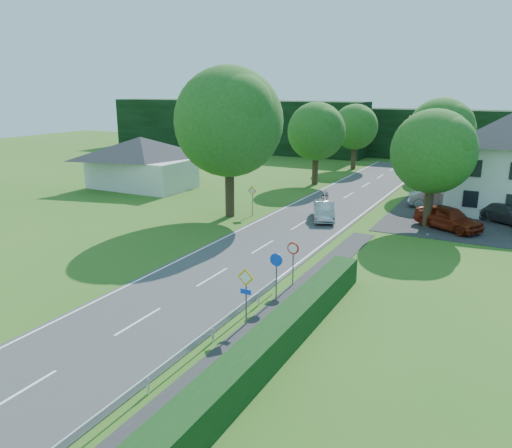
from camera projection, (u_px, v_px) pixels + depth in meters
The scene contains 29 objects.
ground at pixel (20, 393), 16.78m from camera, with size 160.00×160.00×0.00m, color #2D5D1A.
road at pixel (276, 239), 33.84m from camera, with size 7.00×80.00×0.04m, color #3E3F41.
footpath at pixel (175, 403), 16.26m from camera, with size 1.50×44.00×0.04m, color #252527.
parking_pad at pixel (483, 217), 39.55m from camera, with size 14.00×16.00×0.04m, color #252527.
line_edge_left at pixel (235, 232), 35.30m from camera, with size 0.12×80.00×0.01m, color white.
line_edge_right at pixel (321, 246), 32.38m from camera, with size 0.12×80.00×0.01m, color white.
line_centre at pixel (276, 239), 33.84m from camera, with size 0.12×80.00×0.01m, color white, non-canonical shape.
guardrail at pixel (79, 439), 14.11m from camera, with size 0.12×26.00×0.69m, color white, non-canonical shape.
hedge_right at pixel (176, 438), 13.69m from camera, with size 1.20×30.00×1.30m, color black.
tree_main at pixel (229, 143), 38.43m from camera, with size 9.40×9.40×11.64m, color #1E5519, non-canonical shape.
tree_left_far at pixel (316, 144), 52.03m from camera, with size 7.00×7.00×8.58m, color #1E5519, non-canonical shape.
tree_right_far at pixel (440, 145), 48.28m from camera, with size 7.40×7.40×9.09m, color #1E5519, non-canonical shape.
tree_left_back at pixel (355, 137), 62.12m from camera, with size 6.60×6.60×8.07m, color #1E5519, non-canonical shape.
tree_right_back at pixel (440, 145), 55.76m from camera, with size 6.20×6.20×7.56m, color #1E5519, non-canonical shape.
tree_right_mid at pixel (432, 169), 35.72m from camera, with size 7.00×7.00×8.58m, color #1E5519, non-canonical shape.
treeline_left at pixel (232, 126), 81.22m from camera, with size 44.00×6.00×8.00m, color black.
treeline_right at pixel (473, 136), 68.59m from camera, with size 30.00×5.00×7.00m, color black.
bungalow_left at pixel (141, 161), 50.66m from camera, with size 11.00×6.50×5.20m.
streetlight at pixel (430, 163), 37.58m from camera, with size 2.03×0.18×8.00m.
sign_priority_right at pixel (246, 286), 21.18m from camera, with size 0.78×0.09×2.59m.
sign_roundabout at pixel (276, 267), 23.78m from camera, with size 0.64×0.08×2.37m.
sign_speed_limit at pixel (293, 253), 25.45m from camera, with size 0.64×0.11×2.37m.
sign_priority_left at pixel (252, 195), 39.67m from camera, with size 0.78×0.09×2.44m.
moving_car at pixel (324, 211), 38.63m from camera, with size 1.50×4.31×1.42m, color #AAABAF.
motorcycle at pixel (325, 195), 45.16m from camera, with size 0.69×1.99×1.04m, color black.
parked_car_red at pixel (448, 218), 35.96m from camera, with size 2.01×5.00×1.70m, color maroon.
parked_car_silver_a at pixel (438, 199), 42.30m from camera, with size 1.68×4.83×1.59m, color #A6A6AA.
parked_car_grey at pixel (508, 213), 37.72m from camera, with size 2.05×5.05×1.47m, color #414145.
parasol at pixel (487, 200), 40.97m from camera, with size 2.10×2.14×1.93m, color #B50E1F.
Camera 1 is at (13.88, -9.28, 9.94)m, focal length 35.00 mm.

